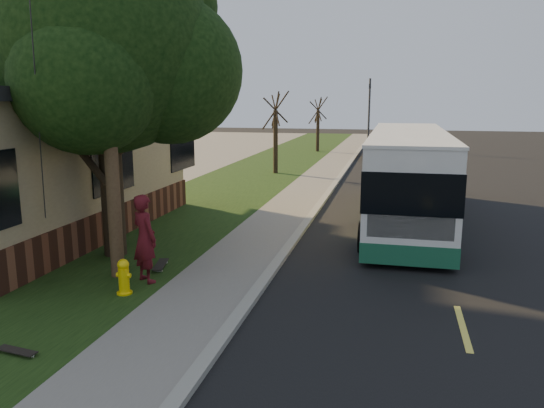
% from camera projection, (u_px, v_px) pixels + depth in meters
% --- Properties ---
extents(ground, '(120.00, 120.00, 0.00)m').
position_uv_depth(ground, '(247.00, 308.00, 10.31)').
color(ground, black).
rests_on(ground, ground).
extents(road, '(8.00, 80.00, 0.01)m').
position_uv_depth(road, '(430.00, 212.00, 18.97)').
color(road, black).
rests_on(road, ground).
extents(curb, '(0.25, 80.00, 0.12)m').
position_uv_depth(curb, '(319.00, 205.00, 19.85)').
color(curb, gray).
rests_on(curb, ground).
extents(sidewalk, '(2.00, 80.00, 0.08)m').
position_uv_depth(sidewalk, '(293.00, 205.00, 20.07)').
color(sidewalk, slate).
rests_on(sidewalk, ground).
extents(grass_verge, '(5.00, 80.00, 0.07)m').
position_uv_depth(grass_verge, '(206.00, 201.00, 20.85)').
color(grass_verge, black).
rests_on(grass_verge, ground).
extents(fire_hydrant, '(0.32, 0.32, 0.74)m').
position_uv_depth(fire_hydrant, '(124.00, 277.00, 10.81)').
color(fire_hydrant, yellow).
rests_on(fire_hydrant, grass_verge).
extents(utility_pole, '(2.86, 3.21, 9.07)m').
position_uv_depth(utility_pole, '(105.00, 68.00, 11.08)').
color(utility_pole, '#473321').
rests_on(utility_pole, ground).
extents(leafy_tree, '(6.30, 6.00, 7.80)m').
position_uv_depth(leafy_tree, '(108.00, 49.00, 12.75)').
color(leafy_tree, black).
rests_on(leafy_tree, grass_verge).
extents(bare_tree_near, '(1.38, 1.21, 4.31)m').
position_uv_depth(bare_tree_near, '(276.00, 134.00, 27.85)').
color(bare_tree_near, black).
rests_on(bare_tree_near, grass_verge).
extents(bare_tree_far, '(1.38, 1.21, 4.03)m').
position_uv_depth(bare_tree_far, '(318.00, 125.00, 39.22)').
color(bare_tree_far, black).
rests_on(bare_tree_far, grass_verge).
extents(traffic_signal, '(0.18, 0.22, 5.50)m').
position_uv_depth(traffic_signal, '(369.00, 108.00, 42.03)').
color(traffic_signal, '#2D2D30').
rests_on(traffic_signal, ground).
extents(transit_bus, '(2.52, 10.92, 2.96)m').
position_uv_depth(transit_bus, '(407.00, 174.00, 17.25)').
color(transit_bus, silver).
rests_on(transit_bus, ground).
extents(skateboarder, '(0.85, 0.77, 1.94)m').
position_uv_depth(skateboarder, '(145.00, 238.00, 11.42)').
color(skateboarder, '#501017').
rests_on(skateboarder, grass_verge).
extents(skateboard_main, '(0.43, 0.93, 0.08)m').
position_uv_depth(skateboard_main, '(161.00, 265.00, 12.55)').
color(skateboard_main, black).
rests_on(skateboard_main, grass_verge).
extents(skateboard_spare, '(0.74, 0.28, 0.07)m').
position_uv_depth(skateboard_spare, '(17.00, 351.00, 8.31)').
color(skateboard_spare, black).
rests_on(skateboard_spare, grass_verge).
extents(dumpster, '(1.87, 1.68, 1.37)m').
position_uv_depth(dumpster, '(22.00, 214.00, 15.23)').
color(dumpster, black).
rests_on(dumpster, building_lot).
extents(distant_car, '(2.27, 4.91, 1.63)m').
position_uv_depth(distant_car, '(378.00, 145.00, 36.03)').
color(distant_car, black).
rests_on(distant_car, ground).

